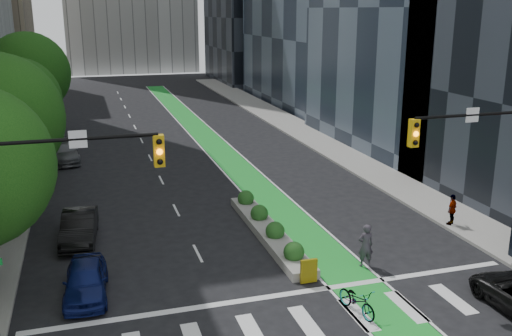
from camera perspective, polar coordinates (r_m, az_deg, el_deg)
ground at (r=21.68m, az=4.07°, el=-13.93°), size 160.00×160.00×0.00m
sidewalk_left at (r=44.13m, az=-22.76°, el=0.47°), size 3.60×90.00×0.15m
sidewalk_right at (r=47.68m, az=6.63°, el=2.65°), size 3.60×90.00×0.15m
bike_lane_paint at (r=49.74m, az=-5.05°, el=3.16°), size 2.20×70.00×0.01m
tree_midfar at (r=40.18m, az=-22.73°, el=6.20°), size 5.60×5.60×7.76m
tree_far at (r=49.98m, az=-21.81°, el=8.79°), size 6.60×6.60×9.00m
signal_left at (r=19.05m, az=-21.47°, el=-3.55°), size 6.14×0.51×7.20m
signal_right at (r=24.54m, az=23.17°, el=0.48°), size 5.82×0.51×7.20m
median_planter at (r=27.87m, az=1.23°, el=-6.09°), size 1.20×10.26×1.10m
bicycle at (r=21.48m, az=10.07°, el=-12.88°), size 1.10×2.07×1.03m
cyclist at (r=24.94m, az=10.90°, el=-7.63°), size 0.72×0.49×1.91m
parked_car_left_near at (r=23.14m, az=-16.66°, el=-10.70°), size 1.82×4.05×1.35m
parked_car_left_mid at (r=28.40m, az=-17.27°, el=-5.65°), size 1.89×4.48×1.44m
parked_car_left_far at (r=43.49m, az=-18.71°, el=1.51°), size 2.55×5.07×1.41m
pedestrian_far at (r=30.41m, az=19.02°, el=-3.94°), size 0.99×0.83×1.59m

